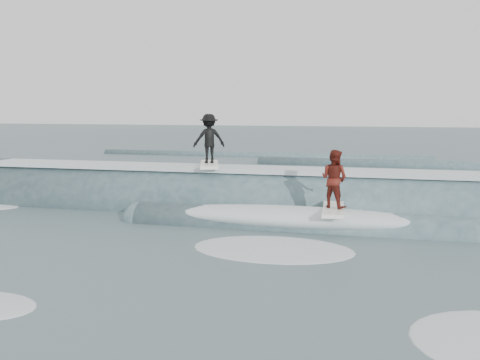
# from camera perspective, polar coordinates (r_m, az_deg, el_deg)

# --- Properties ---
(ground) EXTENTS (160.00, 160.00, 0.00)m
(ground) POSITION_cam_1_polar(r_m,az_deg,el_deg) (13.26, -3.14, -6.42)
(ground) COLOR #384D51
(ground) RESTS_ON ground
(breaking_wave) EXTENTS (23.34, 4.09, 2.62)m
(breaking_wave) POSITION_cam_1_polar(r_m,az_deg,el_deg) (16.77, 1.24, -3.28)
(breaking_wave) COLOR #334C57
(breaking_wave) RESTS_ON ground
(surfer_black) EXTENTS (1.16, 2.07, 1.66)m
(surfer_black) POSITION_cam_1_polar(r_m,az_deg,el_deg) (17.08, -3.32, 4.14)
(surfer_black) COLOR white
(surfer_black) RESTS_ON ground
(surfer_red) EXTENTS (0.92, 2.03, 1.63)m
(surfer_red) POSITION_cam_1_polar(r_m,az_deg,el_deg) (14.24, 9.99, -0.33)
(surfer_red) COLOR white
(surfer_red) RESTS_ON ground
(whitewater) EXTENTS (17.20, 9.27, 0.10)m
(whitewater) POSITION_cam_1_polar(r_m,az_deg,el_deg) (11.44, -5.00, -8.77)
(whitewater) COLOR silver
(whitewater) RESTS_ON ground
(far_swells) EXTENTS (40.84, 8.65, 0.80)m
(far_swells) POSITION_cam_1_polar(r_m,az_deg,el_deg) (30.44, 5.43, 1.62)
(far_swells) COLOR #334C57
(far_swells) RESTS_ON ground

